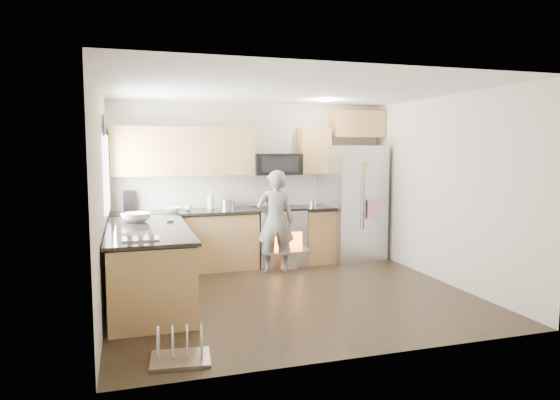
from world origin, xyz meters
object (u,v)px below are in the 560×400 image
object	(u,v)px
refrigerator	(353,203)
person	(276,222)
dish_rack	(180,351)
stove_range	(279,223)

from	to	relation	value
refrigerator	person	size ratio (longest dim) A/B	1.23
dish_rack	stove_range	bearing A→B (deg)	59.72
refrigerator	dish_rack	xyz separation A→B (m)	(-3.22, -3.29, -0.87)
stove_range	refrigerator	world-z (taller)	refrigerator
stove_range	refrigerator	bearing A→B (deg)	0.32
stove_range	refrigerator	distance (m)	1.33
refrigerator	dish_rack	size ratio (longest dim) A/B	3.41
stove_range	refrigerator	size ratio (longest dim) A/B	0.93
stove_range	dish_rack	size ratio (longest dim) A/B	3.18
stove_range	dish_rack	world-z (taller)	stove_range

